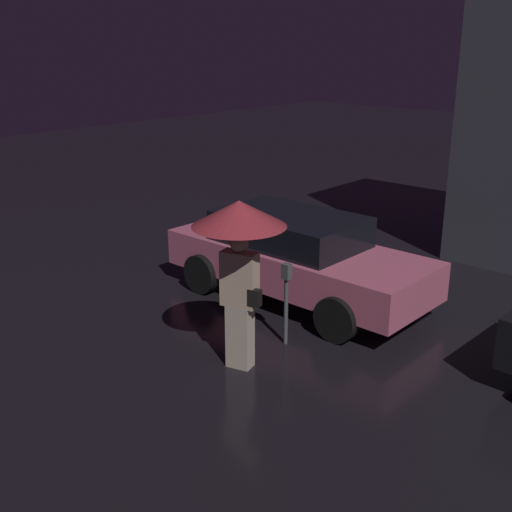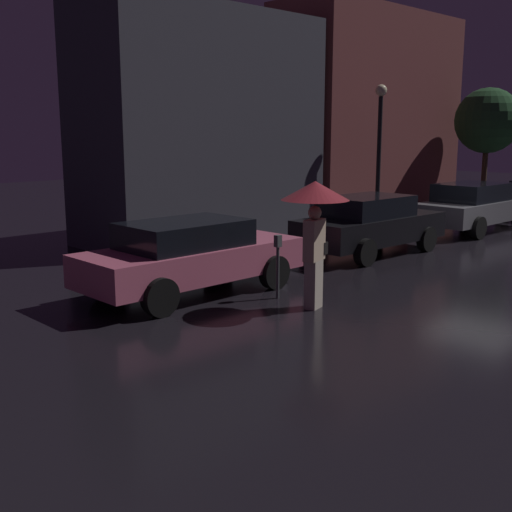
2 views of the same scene
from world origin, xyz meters
The scene contains 10 objects.
ground_plane centered at (0.00, 0.00, 0.00)m, with size 60.00×60.00×0.00m, color black.
building_facade_left centered at (-4.39, 6.50, 3.20)m, with size 7.26×3.00×6.41m.
building_facade_right centered at (3.62, 6.50, 3.65)m, with size 8.03×3.00×7.30m.
parked_car_pink centered at (-8.88, 1.49, 0.76)m, with size 4.49×1.93×1.43m.
parked_car_black centered at (-3.08, 1.49, 0.78)m, with size 4.36×1.88×1.49m.
parked_car_grey centered at (2.33, 1.50, 0.79)m, with size 4.46×1.98×1.50m.
pedestrian_with_umbrella centered at (-7.95, -0.83, 1.81)m, with size 1.19×1.19×2.26m.
parking_meter centered at (-7.93, 0.08, 0.75)m, with size 0.12×0.10×1.21m.
street_lamp_near centered at (0.82, 4.02, 2.92)m, with size 0.37×0.37×4.51m.
street_tree centered at (6.92, 3.46, 3.44)m, with size 2.42×2.42×4.67m.
Camera 2 is at (-16.38, -8.02, 3.12)m, focal length 45.00 mm.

